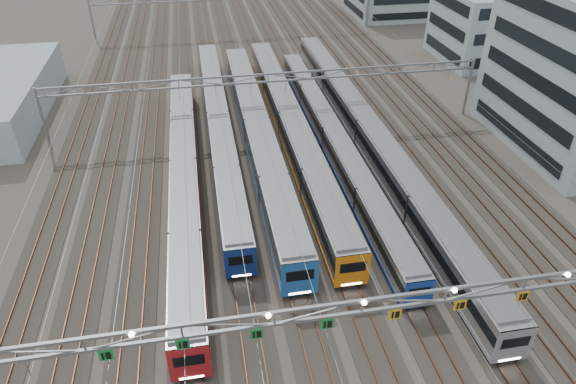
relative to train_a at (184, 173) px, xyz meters
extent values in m
plane|color=#47423A|center=(11.25, -27.18, -2.13)|extent=(400.00, 400.00, 0.00)
cube|color=#2D2823|center=(11.25, 72.82, -2.09)|extent=(54.00, 260.00, 0.08)
cube|color=brown|center=(-14.22, 72.82, -1.97)|extent=(0.08, 260.00, 0.16)
cube|color=brown|center=(36.72, 72.82, -1.97)|extent=(0.08, 260.00, 0.16)
cube|color=brown|center=(10.53, 72.82, -1.97)|extent=(0.08, 260.00, 0.16)
cube|color=brown|center=(11.97, 72.82, -1.97)|extent=(0.08, 260.00, 0.16)
cube|color=black|center=(0.00, 0.05, -1.71)|extent=(2.40, 50.11, 0.36)
cube|color=#93969A|center=(0.00, 0.05, 0.05)|extent=(2.82, 51.14, 3.17)
cube|color=black|center=(0.00, 0.05, 0.43)|extent=(2.88, 50.88, 0.96)
cube|color=red|center=(0.00, 0.05, -1.28)|extent=(2.87, 50.88, 0.35)
cube|color=slate|center=(0.00, 0.05, 1.74)|extent=(2.54, 50.11, 0.25)
cube|color=red|center=(0.00, -25.47, 0.05)|extent=(2.84, 0.12, 3.17)
cube|color=black|center=(0.00, -25.50, 0.43)|extent=(2.12, 0.10, 0.96)
cube|color=white|center=(0.00, -25.53, -1.33)|extent=(1.69, 0.06, 0.15)
cube|color=black|center=(4.50, 11.76, -1.71)|extent=(2.31, 54.15, 0.35)
cube|color=#93969A|center=(4.50, 11.76, -0.02)|extent=(2.72, 55.26, 3.06)
cube|color=black|center=(4.50, 11.76, 0.35)|extent=(2.78, 54.98, 0.92)
cube|color=navy|center=(4.50, 11.76, -1.30)|extent=(2.77, 54.98, 0.34)
cube|color=slate|center=(4.50, 11.76, 1.61)|extent=(2.45, 54.15, 0.24)
cube|color=navy|center=(4.50, -15.82, -0.02)|extent=(2.74, 0.12, 3.06)
cube|color=black|center=(4.50, -15.85, 0.35)|extent=(2.04, 0.10, 0.92)
cube|color=white|center=(4.50, -15.88, -1.35)|extent=(1.63, 0.06, 0.15)
cube|color=black|center=(9.00, 7.96, -1.69)|extent=(2.62, 52.66, 0.40)
cube|color=#93969A|center=(9.00, 7.96, 0.23)|extent=(3.08, 53.74, 3.47)
cube|color=black|center=(9.00, 7.96, 0.65)|extent=(3.14, 53.47, 1.05)
cube|color=blue|center=(9.00, 7.96, -1.23)|extent=(3.13, 53.47, 0.39)
cube|color=slate|center=(9.00, 7.96, 2.07)|extent=(2.77, 52.66, 0.28)
cube|color=blue|center=(9.00, -18.86, 0.23)|extent=(3.10, 0.12, 3.47)
cube|color=black|center=(9.00, -18.89, 0.65)|extent=(2.31, 0.10, 1.05)
cube|color=white|center=(9.00, -18.92, -1.28)|extent=(1.85, 0.06, 0.17)
cube|color=black|center=(13.50, 9.55, -1.70)|extent=(2.52, 55.24, 0.38)
cube|color=#93969A|center=(13.50, 9.55, 0.15)|extent=(2.96, 56.36, 3.33)
cube|color=black|center=(13.50, 9.55, 0.55)|extent=(3.02, 56.08, 1.00)
cube|color=orange|center=(13.50, 9.55, -1.25)|extent=(3.01, 56.08, 0.37)
cube|color=slate|center=(13.50, 9.55, 1.92)|extent=(2.67, 55.24, 0.26)
cube|color=orange|center=(13.50, -18.58, 0.15)|extent=(2.98, 0.12, 3.33)
cube|color=black|center=(13.50, -18.61, 0.55)|extent=(2.22, 0.10, 1.00)
cube|color=white|center=(13.50, -18.64, -1.31)|extent=(1.78, 0.06, 0.16)
cube|color=black|center=(18.00, 5.48, -1.73)|extent=(2.10, 53.67, 0.32)
cube|color=#93969A|center=(18.00, 5.48, -0.19)|extent=(2.47, 54.77, 2.78)
cube|color=black|center=(18.00, 5.48, 0.15)|extent=(2.53, 54.50, 0.84)
cube|color=#1941B2|center=(18.00, 5.48, -1.36)|extent=(2.52, 54.50, 0.31)
cube|color=slate|center=(18.00, 5.48, 1.29)|extent=(2.23, 53.67, 0.22)
cube|color=#1941B2|center=(18.00, -21.86, -0.19)|extent=(2.49, 0.12, 2.78)
cube|color=black|center=(18.00, -21.89, 0.15)|extent=(1.86, 0.10, 0.84)
cube|color=white|center=(18.00, -21.92, -1.40)|extent=(1.48, 0.06, 0.13)
cube|color=black|center=(22.50, 5.84, -1.70)|extent=(2.44, 66.53, 0.37)
cube|color=#93969A|center=(22.50, 5.84, 0.09)|extent=(2.87, 67.89, 3.23)
cube|color=black|center=(22.50, 5.84, 0.48)|extent=(2.93, 67.55, 0.98)
cube|color=gray|center=(22.50, 5.84, -1.27)|extent=(2.92, 67.55, 0.36)
cube|color=slate|center=(22.50, 5.84, 1.81)|extent=(2.59, 66.53, 0.26)
cube|color=gray|center=(22.50, -28.05, 0.09)|extent=(2.89, 0.12, 3.23)
cube|color=black|center=(22.50, -28.08, 0.48)|extent=(2.16, 0.10, 0.98)
cube|color=white|center=(22.50, -28.11, -1.32)|extent=(1.72, 0.06, 0.15)
cube|color=gray|center=(11.25, -27.18, 5.67)|extent=(56.00, 0.22, 0.22)
cube|color=gray|center=(11.25, -27.18, 4.67)|extent=(56.00, 0.22, 0.22)
cube|color=#1A853A|center=(-4.50, -27.30, 4.17)|extent=(0.85, 0.06, 0.85)
cube|color=#1A853A|center=(0.00, -27.30, 4.17)|extent=(0.85, 0.06, 0.85)
cube|color=#1A853A|center=(4.50, -27.30, 4.17)|extent=(0.85, 0.06, 0.85)
cube|color=#1A853A|center=(9.00, -27.30, 4.17)|extent=(0.85, 0.06, 0.85)
cube|color=gold|center=(13.50, -27.30, 4.17)|extent=(0.85, 0.06, 0.85)
cube|color=gold|center=(18.00, -27.30, 4.17)|extent=(0.85, 0.06, 0.85)
cube|color=gold|center=(22.50, -27.30, 4.17)|extent=(0.85, 0.06, 0.85)
cylinder|color=gray|center=(-16.75, 12.82, 1.87)|extent=(0.36, 0.36, 8.00)
cylinder|color=gray|center=(39.25, 12.82, 1.87)|extent=(0.36, 0.36, 8.00)
cube|color=gray|center=(11.25, 12.82, 5.67)|extent=(56.00, 0.22, 0.22)
cube|color=gray|center=(11.25, 12.82, 4.67)|extent=(56.00, 0.22, 0.22)
cylinder|color=gray|center=(-16.75, 57.82, 1.87)|extent=(0.36, 0.36, 8.00)
cylinder|color=gray|center=(39.25, 57.82, 1.87)|extent=(0.36, 0.36, 8.00)
cube|color=#9FB7BE|center=(52.52, 34.22, 3.81)|extent=(14.00, 16.00, 11.87)
cube|color=#9FB7BE|center=(-24.13, 24.13, 0.67)|extent=(10.00, 30.00, 5.59)
camera|label=1|loc=(2.53, -48.89, 29.00)|focal=32.00mm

